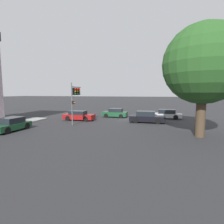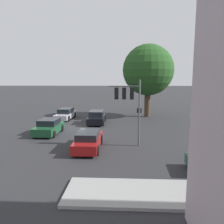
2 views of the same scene
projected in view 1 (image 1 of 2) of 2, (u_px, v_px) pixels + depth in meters
name	position (u px, v px, depth m)	size (l,w,h in m)	color
ground_plane	(128.00, 119.00, 26.02)	(300.00, 300.00, 0.00)	#28282B
street_tree	(203.00, 64.00, 15.13)	(6.96, 6.96, 9.93)	#423323
traffic_signal	(75.00, 95.00, 21.76)	(0.55, 2.54, 5.18)	#515456
crossing_car_0	(147.00, 117.00, 23.30)	(4.58, 1.94, 1.53)	black
crossing_car_1	(166.00, 114.00, 26.92)	(4.82, 2.03, 1.41)	#B7B7BC
crossing_car_2	(79.00, 116.00, 25.25)	(4.42, 1.87, 1.37)	maroon
crossing_car_3	(115.00, 113.00, 28.48)	(4.02, 2.09, 1.42)	#194728
parked_car_0	(11.00, 125.00, 18.23)	(2.18, 4.09, 1.40)	#194728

